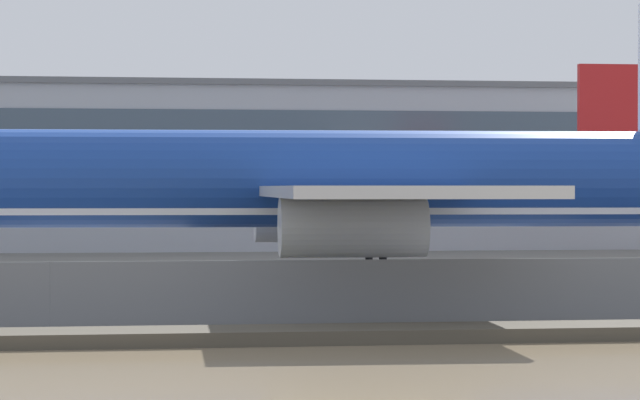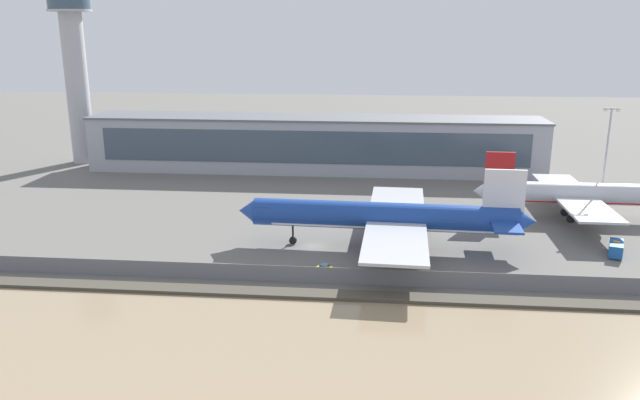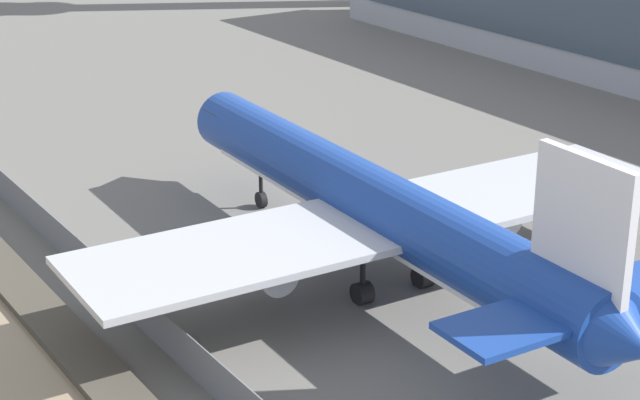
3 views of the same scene
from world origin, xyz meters
The scene contains 6 objects.
ground_plane centered at (0.00, 0.00, 0.00)m, with size 500.00×500.00×0.00m, color #66635E.
shoreline_seawall centered at (0.00, -20.50, 0.25)m, with size 320.00×3.00×0.50m.
perimeter_fence centered at (0.00, -16.00, 1.30)m, with size 280.00×0.10×2.60m.
cargo_jet_blue centered at (12.57, 0.27, 5.52)m, with size 50.21×43.04×14.46m.
baggage_tug centered at (3.29, -12.98, 0.81)m, with size 3.57×2.98×1.80m.
terminal_building centered at (-6.00, 58.76, 7.12)m, with size 117.41×15.01×14.21m.
Camera 1 is at (2.09, -71.93, 5.33)m, focal length 85.00 mm.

